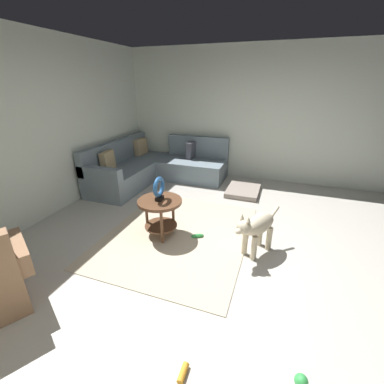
{
  "coord_description": "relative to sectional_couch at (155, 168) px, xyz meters",
  "views": [
    {
      "loc": [
        -2.7,
        -0.53,
        1.99
      ],
      "look_at": [
        0.45,
        0.6,
        0.55
      ],
      "focal_mm": 23.9,
      "sensor_mm": 36.0,
      "label": 1
    }
  ],
  "objects": [
    {
      "name": "dog_toy_bone",
      "position": [
        -1.83,
        -1.6,
        -0.26
      ],
      "size": [
        0.14,
        0.19,
        0.06
      ],
      "primitive_type": "ellipsoid",
      "rotation": [
        0.0,
        0.0,
        2.1
      ],
      "color": "green",
      "rests_on": "ground_plane"
    },
    {
      "name": "side_table",
      "position": [
        -1.92,
        -1.09,
        0.12
      ],
      "size": [
        0.6,
        0.6,
        0.54
      ],
      "color": "brown",
      "rests_on": "ground_plane"
    },
    {
      "name": "area_rug",
      "position": [
        -1.84,
        -1.31,
        -0.29
      ],
      "size": [
        2.3,
        1.9,
        0.01
      ],
      "primitive_type": "cube",
      "color": "#BCAD93",
      "rests_on": "ground_plane"
    },
    {
      "name": "wall_right",
      "position": [
        0.95,
        -2.01,
        1.06
      ],
      "size": [
        0.12,
        6.0,
        2.7
      ],
      "primitive_type": "cube",
      "color": "silver",
      "rests_on": "ground_plane"
    },
    {
      "name": "dog_toy_rope",
      "position": [
        -3.59,
        -2.08,
        -0.27
      ],
      "size": [
        0.14,
        0.05,
        0.05
      ],
      "primitive_type": "cylinder",
      "rotation": [
        0.0,
        1.57,
        0.02
      ],
      "color": "orange",
      "rests_on": "ground_plane"
    },
    {
      "name": "sectional_couch",
      "position": [
        0.0,
        0.0,
        0.0
      ],
      "size": [
        2.2,
        2.25,
        0.88
      ],
      "color": "slate",
      "rests_on": "ground_plane"
    },
    {
      "name": "dog",
      "position": [
        -1.91,
        -2.38,
        0.09
      ],
      "size": [
        0.76,
        0.47,
        0.63
      ],
      "rotation": [
        0.0,
        0.0,
        1.06
      ],
      "color": "beige",
      "rests_on": "ground_plane"
    },
    {
      "name": "dog_toy_ball",
      "position": [
        -3.37,
        -2.89,
        -0.24
      ],
      "size": [
        0.1,
        0.1,
        0.1
      ],
      "primitive_type": "sphere",
      "color": "green",
      "rests_on": "ground_plane"
    },
    {
      "name": "ground_plane",
      "position": [
        -1.99,
        -2.01,
        -0.34
      ],
      "size": [
        6.0,
        6.0,
        0.1
      ],
      "primitive_type": "cube",
      "color": "#B7B2A8"
    },
    {
      "name": "wall_back",
      "position": [
        -1.99,
        0.93,
        1.06
      ],
      "size": [
        6.0,
        0.12,
        2.7
      ],
      "primitive_type": "cube",
      "color": "silver",
      "rests_on": "ground_plane"
    },
    {
      "name": "torus_sculpture",
      "position": [
        -1.92,
        -1.09,
        0.42
      ],
      "size": [
        0.28,
        0.08,
        0.33
      ],
      "color": "black",
      "rests_on": "side_table"
    },
    {
      "name": "dog_bed_mat",
      "position": [
        -0.01,
        -1.93,
        -0.25
      ],
      "size": [
        0.8,
        0.6,
        0.09
      ],
      "primitive_type": "cube",
      "color": "gray",
      "rests_on": "ground_plane"
    }
  ]
}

